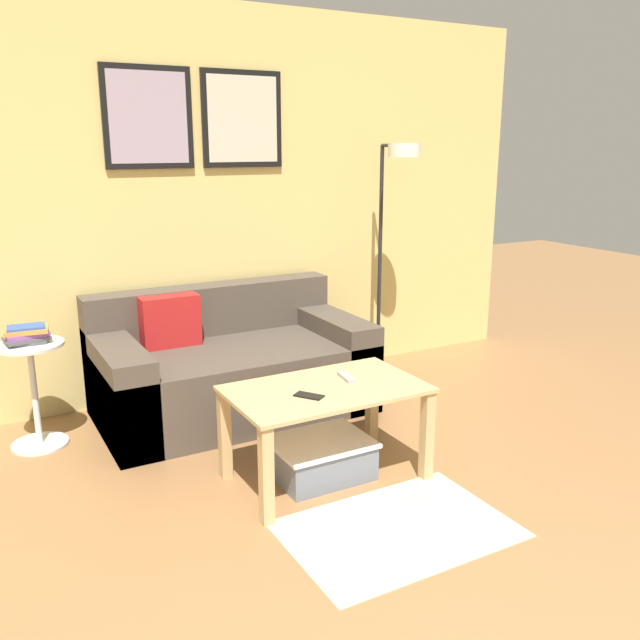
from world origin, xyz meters
TOP-DOWN VIEW (x-y plane):
  - wall_back at (0.00, 3.74)m, footprint 5.60×0.09m
  - area_rug at (0.33, 1.58)m, footprint 1.01×0.68m
  - couch at (0.20, 3.25)m, footprint 1.66×0.92m
  - coffee_table at (0.29, 2.17)m, footprint 0.97×0.59m
  - storage_bin at (0.27, 2.19)m, footprint 0.50×0.40m
  - floor_lamp at (1.47, 3.29)m, footprint 0.22×0.47m
  - side_table at (-0.95, 3.30)m, footprint 0.37×0.37m
  - book_stack at (-0.96, 3.30)m, footprint 0.25×0.19m
  - remote_control at (0.44, 2.22)m, footprint 0.06×0.15m
  - cell_phone at (0.15, 2.10)m, footprint 0.13×0.15m

SIDE VIEW (x-z plane):
  - area_rug at x=0.33m, z-range 0.00..0.01m
  - storage_bin at x=0.27m, z-range 0.00..0.20m
  - couch at x=0.20m, z-range -0.10..0.67m
  - side_table at x=-0.95m, z-range 0.06..0.67m
  - coffee_table at x=0.29m, z-range 0.15..0.65m
  - cell_phone at x=0.15m, z-range 0.49..0.50m
  - remote_control at x=0.44m, z-range 0.49..0.51m
  - book_stack at x=-0.96m, z-range 0.61..0.70m
  - floor_lamp at x=1.47m, z-range 0.42..2.10m
  - wall_back at x=0.00m, z-range 0.01..2.56m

